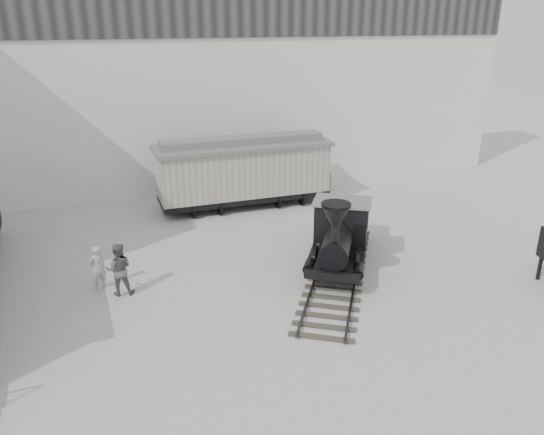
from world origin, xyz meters
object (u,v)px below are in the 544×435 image
object	(u,v)px
locomotive	(340,238)
boxcar	(243,170)
visitor_b	(119,269)
visitor_a	(98,267)

from	to	relation	value
locomotive	boxcar	world-z (taller)	boxcar
locomotive	boxcar	distance (m)	8.12
locomotive	visitor_b	xyz separation A→B (m)	(-8.05, 0.44, -0.25)
visitor_b	locomotive	bearing A→B (deg)	-175.40
boxcar	visitor_b	bearing A→B (deg)	-132.07
locomotive	boxcar	xyz separation A→B (m)	(-1.55, 7.94, 0.67)
visitor_a	locomotive	bearing A→B (deg)	150.34
visitor_a	visitor_b	size ratio (longest dim) A/B	0.86
boxcar	visitor_b	distance (m)	9.97
boxcar	visitor_a	size ratio (longest dim) A/B	5.40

